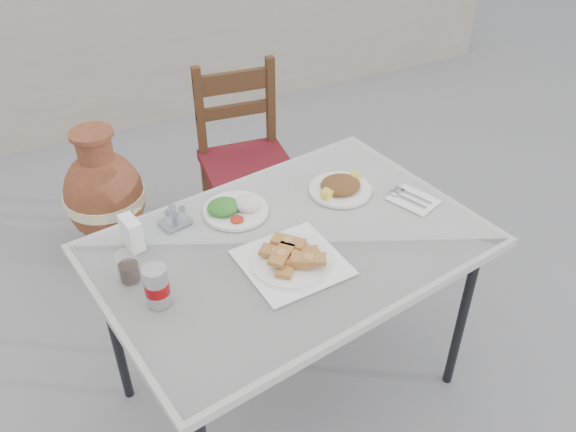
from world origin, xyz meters
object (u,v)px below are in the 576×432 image
soda_can (157,286)px  napkin_holder (132,233)px  condiment_caddy (175,218)px  chair (246,160)px  salad_rice_plate (235,207)px  terracotta_urn (105,197)px  salad_chopped_plate (340,187)px  pide_plate (292,256)px  cola_glass (129,269)px  cafe_table (290,253)px

soda_can → napkin_holder: soda_can is taller
condiment_caddy → chair: 0.93m
condiment_caddy → salad_rice_plate: bearing=-8.3°
terracotta_urn → napkin_holder: bearing=-93.0°
condiment_caddy → salad_chopped_plate: bearing=-7.7°
salad_chopped_plate → condiment_caddy: 0.61m
pide_plate → condiment_caddy: (-0.27, 0.35, -0.00)m
soda_can → salad_rice_plate: bearing=40.1°
soda_can → cola_glass: 0.15m
cafe_table → cola_glass: bearing=174.0°
pide_plate → soda_can: bearing=177.8°
salad_chopped_plate → terracotta_urn: (-0.71, 1.01, -0.46)m
salad_chopped_plate → soda_can: bearing=-161.3°
pide_plate → cola_glass: bearing=162.3°
pide_plate → napkin_holder: bearing=144.5°
napkin_holder → salad_rice_plate: bearing=-6.8°
cola_glass → condiment_caddy: size_ratio=0.86×
pide_plate → salad_rice_plate: bearing=100.2°
soda_can → cola_glass: size_ratio=1.33×
napkin_holder → condiment_caddy: napkin_holder is taller
pide_plate → cola_glass: 0.50m
salad_rice_plate → napkin_holder: size_ratio=2.12×
cola_glass → napkin_holder: bearing=71.3°
cafe_table → pide_plate: 0.13m
soda_can → condiment_caddy: soda_can is taller
cafe_table → chair: size_ratio=1.47×
chair → napkin_holder: bearing=-126.2°
chair → terracotta_urn: bearing=167.1°
pide_plate → terracotta_urn: bearing=106.1°
salad_chopped_plate → terracotta_urn: bearing=125.0°
terracotta_urn → salad_rice_plate: bearing=-71.9°
salad_rice_plate → soda_can: bearing=-139.9°
pide_plate → terracotta_urn: (-0.37, 1.28, -0.47)m
salad_chopped_plate → cafe_table: bearing=-148.8°
condiment_caddy → chair: bearing=51.8°
cafe_table → cola_glass: (-0.52, 0.05, 0.10)m
cafe_table → condiment_caddy: (-0.31, 0.26, 0.08)m
pide_plate → chair: chair is taller
salad_rice_plate → soda_can: (-0.37, -0.31, 0.04)m
cafe_table → napkin_holder: 0.52m
condiment_caddy → chair: size_ratio=0.12×
cafe_table → terracotta_urn: size_ratio=2.00×
cafe_table → napkin_holder: napkin_holder is taller
soda_can → terracotta_urn: soda_can is taller
cola_glass → terracotta_urn: 1.23m
salad_rice_plate → salad_chopped_plate: 0.40m
salad_rice_plate → soda_can: 0.48m
cafe_table → terracotta_urn: bearing=109.2°
napkin_holder → chair: 1.08m
soda_can → salad_chopped_plate: bearing=18.7°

